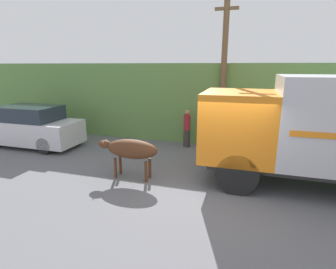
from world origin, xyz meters
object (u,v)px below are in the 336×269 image
at_px(brown_cow, 131,149).
at_px(parked_suv, 30,127).
at_px(utility_pole, 224,70).
at_px(pedestrian_on_hill, 187,126).
at_px(cargo_truck, 334,128).

distance_m(brown_cow, parked_suv, 5.87).
distance_m(parked_suv, utility_pole, 8.52).
relative_size(brown_cow, pedestrian_on_hill, 1.22).
bearing_deg(parked_suv, utility_pole, 16.65).
bearing_deg(parked_suv, cargo_truck, -4.10).
bearing_deg(brown_cow, utility_pole, 52.13).
distance_m(cargo_truck, pedestrian_on_hill, 5.48).
xyz_separation_m(brown_cow, parked_suv, (-5.58, 1.82, -0.08)).
height_order(cargo_truck, utility_pole, utility_pole).
height_order(cargo_truck, brown_cow, cargo_truck).
distance_m(cargo_truck, parked_suv, 11.21).
relative_size(parked_suv, utility_pole, 0.72).
bearing_deg(cargo_truck, brown_cow, -169.50).
bearing_deg(parked_suv, brown_cow, -17.11).
relative_size(cargo_truck, pedestrian_on_hill, 4.20).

